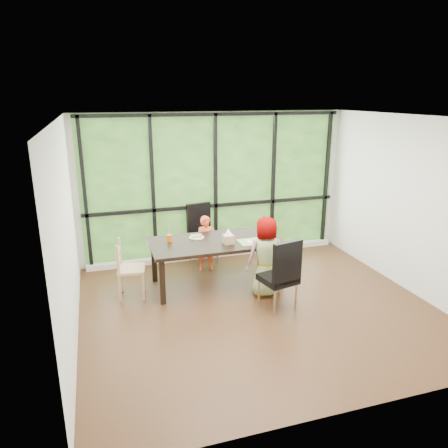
{
  "coord_description": "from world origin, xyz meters",
  "views": [
    {
      "loc": [
        -2.12,
        -5.18,
        2.98
      ],
      "look_at": [
        -0.25,
        0.86,
        1.05
      ],
      "focal_mm": 34.03,
      "sensor_mm": 36.0,
      "label": 1
    }
  ],
  "objects_px": {
    "chair_end_beech": "(131,269)",
    "plate_near": "(254,241)",
    "green_cup": "(274,238)",
    "white_mug": "(271,232)",
    "tissue_box": "(228,239)",
    "child_older": "(266,257)",
    "orange_cup": "(169,238)",
    "chair_window_leather": "(203,234)",
    "chair_interior_leather": "(278,274)",
    "child_toddler": "(206,243)",
    "dining_table": "(216,263)",
    "plate_far": "(197,237)"
  },
  "relations": [
    {
      "from": "chair_end_beech",
      "to": "plate_near",
      "type": "xyz_separation_m",
      "value": [
        1.92,
        -0.19,
        0.31
      ]
    },
    {
      "from": "green_cup",
      "to": "white_mug",
      "type": "distance_m",
      "value": 0.32
    },
    {
      "from": "plate_near",
      "to": "tissue_box",
      "type": "bearing_deg",
      "value": 171.7
    },
    {
      "from": "chair_end_beech",
      "to": "child_older",
      "type": "relative_size",
      "value": 0.72
    },
    {
      "from": "orange_cup",
      "to": "white_mug",
      "type": "distance_m",
      "value": 1.69
    },
    {
      "from": "chair_window_leather",
      "to": "tissue_box",
      "type": "height_order",
      "value": "chair_window_leather"
    },
    {
      "from": "white_mug",
      "to": "tissue_box",
      "type": "distance_m",
      "value": 0.84
    },
    {
      "from": "chair_interior_leather",
      "to": "plate_near",
      "type": "xyz_separation_m",
      "value": [
        -0.05,
        0.82,
        0.22
      ]
    },
    {
      "from": "chair_window_leather",
      "to": "child_toddler",
      "type": "bearing_deg",
      "value": -106.14
    },
    {
      "from": "child_older",
      "to": "dining_table",
      "type": "bearing_deg",
      "value": -42.38
    },
    {
      "from": "chair_interior_leather",
      "to": "tissue_box",
      "type": "relative_size",
      "value": 6.77
    },
    {
      "from": "chair_window_leather",
      "to": "orange_cup",
      "type": "distance_m",
      "value": 1.15
    },
    {
      "from": "child_toddler",
      "to": "plate_far",
      "type": "height_order",
      "value": "child_toddler"
    },
    {
      "from": "chair_window_leather",
      "to": "chair_end_beech",
      "type": "xyz_separation_m",
      "value": [
        -1.39,
        -1.03,
        -0.09
      ]
    },
    {
      "from": "dining_table",
      "to": "orange_cup",
      "type": "distance_m",
      "value": 0.86
    },
    {
      "from": "orange_cup",
      "to": "white_mug",
      "type": "height_order",
      "value": "orange_cup"
    },
    {
      "from": "chair_interior_leather",
      "to": "orange_cup",
      "type": "relative_size",
      "value": 9.35
    },
    {
      "from": "plate_far",
      "to": "child_older",
      "type": "bearing_deg",
      "value": -42.82
    },
    {
      "from": "child_toddler",
      "to": "orange_cup",
      "type": "xyz_separation_m",
      "value": [
        -0.72,
        -0.45,
        0.32
      ]
    },
    {
      "from": "chair_interior_leather",
      "to": "green_cup",
      "type": "xyz_separation_m",
      "value": [
        0.26,
        0.77,
        0.26
      ]
    },
    {
      "from": "green_cup",
      "to": "plate_near",
      "type": "bearing_deg",
      "value": 172.11
    },
    {
      "from": "plate_far",
      "to": "orange_cup",
      "type": "relative_size",
      "value": 2.08
    },
    {
      "from": "dining_table",
      "to": "chair_interior_leather",
      "type": "bearing_deg",
      "value": -59.61
    },
    {
      "from": "dining_table",
      "to": "chair_end_beech",
      "type": "bearing_deg",
      "value": -178.55
    },
    {
      "from": "orange_cup",
      "to": "chair_interior_leather",
      "type": "bearing_deg",
      "value": -42.51
    },
    {
      "from": "plate_far",
      "to": "plate_near",
      "type": "bearing_deg",
      "value": -29.36
    },
    {
      "from": "chair_interior_leather",
      "to": "child_toddler",
      "type": "relative_size",
      "value": 1.1
    },
    {
      "from": "child_older",
      "to": "child_toddler",
      "type": "bearing_deg",
      "value": -61.96
    },
    {
      "from": "orange_cup",
      "to": "child_toddler",
      "type": "bearing_deg",
      "value": 31.99
    },
    {
      "from": "plate_far",
      "to": "green_cup",
      "type": "xyz_separation_m",
      "value": [
        1.14,
        -0.51,
        0.05
      ]
    },
    {
      "from": "plate_far",
      "to": "green_cup",
      "type": "relative_size",
      "value": 2.26
    },
    {
      "from": "white_mug",
      "to": "orange_cup",
      "type": "bearing_deg",
      "value": 175.12
    },
    {
      "from": "chair_window_leather",
      "to": "white_mug",
      "type": "xyz_separation_m",
      "value": [
        0.92,
        -0.96,
        0.26
      ]
    },
    {
      "from": "chair_window_leather",
      "to": "child_older",
      "type": "bearing_deg",
      "value": -79.79
    },
    {
      "from": "dining_table",
      "to": "chair_end_beech",
      "type": "distance_m",
      "value": 1.36
    },
    {
      "from": "chair_interior_leather",
      "to": "child_older",
      "type": "relative_size",
      "value": 0.87
    },
    {
      "from": "chair_window_leather",
      "to": "child_older",
      "type": "height_order",
      "value": "child_older"
    },
    {
      "from": "chair_interior_leather",
      "to": "plate_near",
      "type": "distance_m",
      "value": 0.85
    },
    {
      "from": "chair_end_beech",
      "to": "chair_interior_leather",
      "type": "bearing_deg",
      "value": -109.01
    },
    {
      "from": "chair_interior_leather",
      "to": "green_cup",
      "type": "relative_size",
      "value": 10.15
    },
    {
      "from": "child_toddler",
      "to": "orange_cup",
      "type": "relative_size",
      "value": 8.53
    },
    {
      "from": "child_toddler",
      "to": "tissue_box",
      "type": "distance_m",
      "value": 0.87
    },
    {
      "from": "dining_table",
      "to": "plate_near",
      "type": "distance_m",
      "value": 0.72
    },
    {
      "from": "chair_end_beech",
      "to": "chair_window_leather",
      "type": "bearing_deg",
      "value": -45.42
    },
    {
      "from": "orange_cup",
      "to": "white_mug",
      "type": "relative_size",
      "value": 1.2
    },
    {
      "from": "chair_window_leather",
      "to": "green_cup",
      "type": "bearing_deg",
      "value": -66.53
    },
    {
      "from": "chair_end_beech",
      "to": "dining_table",
      "type": "bearing_deg",
      "value": -80.34
    },
    {
      "from": "white_mug",
      "to": "chair_interior_leather",
      "type": "bearing_deg",
      "value": -107.75
    },
    {
      "from": "plate_near",
      "to": "white_mug",
      "type": "bearing_deg",
      "value": 33.25
    },
    {
      "from": "chair_end_beech",
      "to": "plate_near",
      "type": "relative_size",
      "value": 3.95
    }
  ]
}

